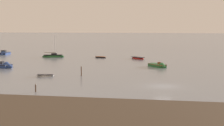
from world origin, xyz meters
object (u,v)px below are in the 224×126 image
(motorboat_moored_1, at_px, (159,66))
(rowboat_moored_5, at_px, (45,76))
(motorboat_moored_2, at_px, (3,66))
(rowboat_moored_2, at_px, (101,57))
(sailboat_moored_2, at_px, (53,56))
(mooring_post_right, at_px, (36,88))
(motorboat_moored_0, at_px, (4,54))
(mooring_post_near, at_px, (81,71))
(rowboat_moored_3, at_px, (138,58))

(motorboat_moored_1, relative_size, rowboat_moored_5, 1.62)
(motorboat_moored_2, bearing_deg, rowboat_moored_2, 74.67)
(sailboat_moored_2, relative_size, mooring_post_right, 5.65)
(rowboat_moored_2, height_order, sailboat_moored_2, sailboat_moored_2)
(motorboat_moored_0, bearing_deg, mooring_post_near, 35.46)
(motorboat_moored_0, height_order, mooring_post_right, motorboat_moored_0)
(motorboat_moored_0, bearing_deg, motorboat_moored_2, 20.48)
(mooring_post_right, bearing_deg, rowboat_moored_5, 105.81)
(motorboat_moored_0, height_order, motorboat_moored_2, motorboat_moored_0)
(sailboat_moored_2, bearing_deg, rowboat_moored_5, -85.77)
(rowboat_moored_2, distance_m, mooring_post_right, 51.35)
(motorboat_moored_0, bearing_deg, motorboat_moored_1, 57.17)
(rowboat_moored_3, bearing_deg, rowboat_moored_5, 113.30)
(rowboat_moored_3, bearing_deg, motorboat_moored_1, 154.10)
(motorboat_moored_0, relative_size, mooring_post_near, 2.93)
(motorboat_moored_1, xyz_separation_m, rowboat_moored_2, (-17.54, 19.76, -0.11))
(mooring_post_right, bearing_deg, motorboat_moored_2, 125.93)
(motorboat_moored_1, bearing_deg, rowboat_moored_3, 160.63)
(sailboat_moored_2, bearing_deg, motorboat_moored_2, -108.64)
(motorboat_moored_1, height_order, sailboat_moored_2, sailboat_moored_2)
(motorboat_moored_0, distance_m, rowboat_moored_2, 33.25)
(sailboat_moored_2, distance_m, mooring_post_near, 39.30)
(motorboat_moored_1, relative_size, rowboat_moored_2, 1.49)
(rowboat_moored_5, height_order, sailboat_moored_2, sailboat_moored_2)
(motorboat_moored_0, height_order, mooring_post_near, mooring_post_near)
(rowboat_moored_3, xyz_separation_m, mooring_post_near, (-7.39, -33.79, 0.65))
(rowboat_moored_3, bearing_deg, rowboat_moored_2, 36.12)
(rowboat_moored_3, xyz_separation_m, sailboat_moored_2, (-25.34, 1.16, 0.11))
(rowboat_moored_3, bearing_deg, mooring_post_near, 122.05)
(sailboat_moored_2, bearing_deg, mooring_post_right, -86.24)
(motorboat_moored_0, bearing_deg, sailboat_moored_2, 66.89)
(rowboat_moored_5, relative_size, sailboat_moored_2, 0.45)
(mooring_post_right, bearing_deg, sailboat_moored_2, 107.05)
(motorboat_moored_0, distance_m, mooring_post_near, 54.49)
(motorboat_moored_1, height_order, mooring_post_right, motorboat_moored_1)
(motorboat_moored_2, distance_m, rowboat_moored_2, 31.30)
(rowboat_moored_5, height_order, mooring_post_right, mooring_post_right)
(rowboat_moored_2, bearing_deg, rowboat_moored_5, -77.40)
(rowboat_moored_3, height_order, mooring_post_near, mooring_post_near)
(rowboat_moored_2, relative_size, mooring_post_near, 1.80)
(motorboat_moored_1, height_order, rowboat_moored_5, motorboat_moored_1)
(rowboat_moored_2, relative_size, rowboat_moored_3, 0.80)
(motorboat_moored_2, xyz_separation_m, mooring_post_right, (18.04, -24.90, 0.25))
(motorboat_moored_2, relative_size, rowboat_moored_2, 1.93)
(motorboat_moored_0, relative_size, rowboat_moored_3, 1.30)
(mooring_post_near, distance_m, mooring_post_right, 16.12)
(sailboat_moored_2, height_order, mooring_post_right, sailboat_moored_2)
(motorboat_moored_0, distance_m, mooring_post_right, 65.93)
(rowboat_moored_5, bearing_deg, sailboat_moored_2, 98.05)
(rowboat_moored_3, xyz_separation_m, rowboat_moored_5, (-13.73, -35.63, -0.07))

